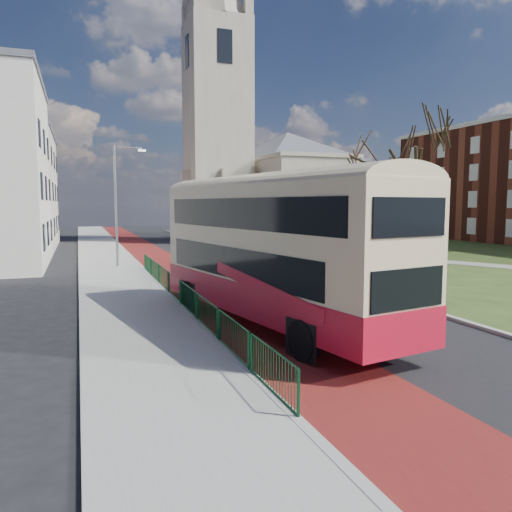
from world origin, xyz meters
name	(u,v)px	position (x,y,z in m)	size (l,w,h in m)	color
ground	(281,321)	(0.00, 0.00, 0.00)	(160.00, 160.00, 0.00)	black
road_carriageway	(198,261)	(1.50, 20.00, 0.01)	(9.00, 120.00, 0.01)	black
bus_lane	(162,262)	(-1.20, 20.00, 0.01)	(3.40, 120.00, 0.01)	#591414
pavement_west	(108,264)	(-5.00, 20.00, 0.06)	(4.00, 120.00, 0.12)	gray
kerb_west	(137,263)	(-3.00, 20.00, 0.07)	(0.25, 120.00, 0.13)	#999993
kerb_east	(247,256)	(6.10, 22.00, 0.07)	(0.25, 80.00, 0.13)	#999993
grass_green	(444,249)	(26.00, 22.00, 0.02)	(40.00, 80.00, 0.04)	#2B4317
footpath	(494,266)	(20.00, 10.00, 0.06)	(2.20, 36.00, 0.03)	#9E998C
pedestrian_railing	(180,293)	(-2.95, 4.00, 0.55)	(0.07, 24.00, 1.12)	#0E3E1F
gothic_church	(256,126)	(12.56, 38.00, 13.13)	(16.38, 18.00, 40.00)	gray
street_block_far	(0,189)	(-14.00, 38.00, 5.76)	(10.30, 16.30, 11.50)	beige
streetlamp	(118,199)	(-4.35, 18.00, 4.59)	(2.13, 0.18, 8.00)	gray
bus	(272,244)	(-0.59, -0.58, 2.93)	(5.12, 12.62, 5.14)	#AE1025
winter_tree_near	(400,168)	(11.34, 8.95, 6.45)	(7.24, 7.24, 9.27)	#2E2317
winter_tree_far	(391,182)	(21.89, 25.05, 6.42)	(6.47, 6.47, 9.21)	black
litter_bin	(410,281)	(8.68, 4.11, 0.47)	(0.66, 0.66, 0.85)	black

